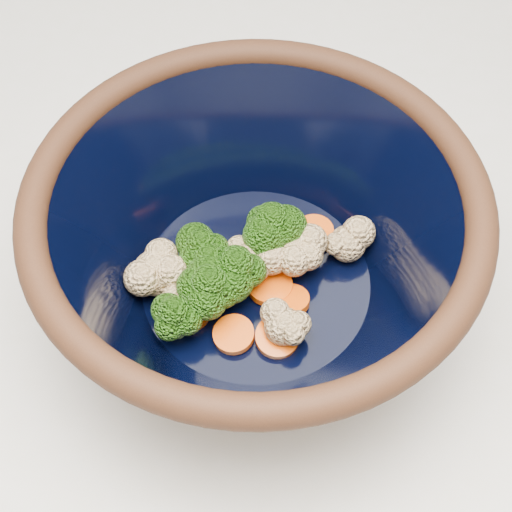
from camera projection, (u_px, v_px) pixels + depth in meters
ground at (228, 501)px, 1.35m from camera, size 3.00×3.00×0.00m
counter at (218, 409)px, 0.98m from camera, size 1.20×1.20×0.90m
mixing_bowl at (256, 246)px, 0.49m from camera, size 0.35×0.35×0.13m
vegetable_pile at (233, 268)px, 0.51m from camera, size 0.17×0.12×0.05m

